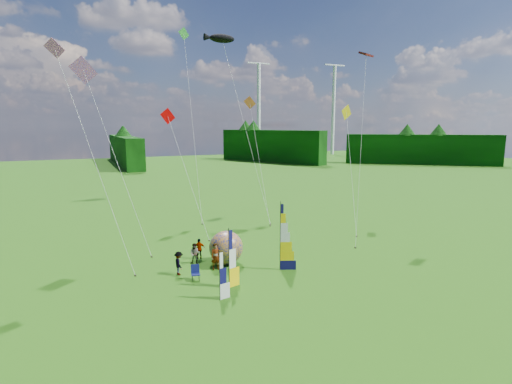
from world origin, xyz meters
name	(u,v)px	position (x,y,z in m)	size (l,w,h in m)	color
ground	(297,286)	(0.00, 0.00, 0.00)	(220.00, 220.00, 0.00)	#29600D
treeline_ring	(298,225)	(0.00, 0.00, 4.00)	(210.00, 210.00, 8.00)	#104F0D
turbine_left	(333,110)	(70.00, 95.00, 15.00)	(8.00, 1.20, 30.00)	silver
turbine_right	(259,110)	(45.00, 102.00, 15.00)	(8.00, 1.20, 30.00)	silver
feather_banner_main	(280,237)	(0.38, 2.97, 2.37)	(1.28, 0.10, 4.74)	#100D48
side_banner_left	(229,260)	(-4.00, 1.47, 1.86)	(1.03, 0.10, 3.72)	#FFD203
side_banner_far	(220,277)	(-5.11, 0.08, 1.43)	(0.86, 0.10, 2.86)	white
bol_inflatable	(226,248)	(-2.61, 5.73, 1.23)	(2.47, 2.47, 2.47)	#001270
spectator_a	(216,257)	(-3.69, 4.90, 0.94)	(0.69, 0.45, 1.89)	#66594C
spectator_b	(195,254)	(-4.69, 6.68, 0.77)	(0.75, 0.37, 1.54)	#66594C
spectator_c	(179,263)	(-6.29, 5.04, 0.81)	(1.04, 0.39, 1.62)	#66594C
spectator_d	(199,249)	(-4.07, 7.64, 0.78)	(0.92, 0.38, 1.57)	#66594C
camp_chair	(196,273)	(-5.56, 3.52, 0.52)	(0.60, 0.60, 1.04)	#0A1042
kite_whale	(244,116)	(5.27, 20.78, 11.01)	(4.08, 15.26, 22.01)	black
kite_rainbow_delta	(116,149)	(-9.20, 12.67, 8.16)	(7.38, 10.00, 16.31)	#E85B33
kite_parafoil	(362,135)	(11.00, 7.78, 9.22)	(8.72, 9.53, 18.43)	#A51614
small_kite_red	(187,166)	(-2.54, 16.47, 6.19)	(4.03, 12.18, 12.38)	#D80002
small_kite_orange	(259,155)	(5.86, 18.09, 6.91)	(3.66, 10.21, 13.82)	#DE5A2C
small_kite_yellow	(351,163)	(12.64, 11.12, 6.40)	(6.69, 10.07, 12.81)	yellow
small_kite_pink	(94,152)	(-11.01, 8.65, 8.22)	(6.19, 7.58, 16.44)	#CE559F
small_kite_green	(192,116)	(0.03, 23.25, 11.05)	(3.96, 13.38, 22.09)	green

